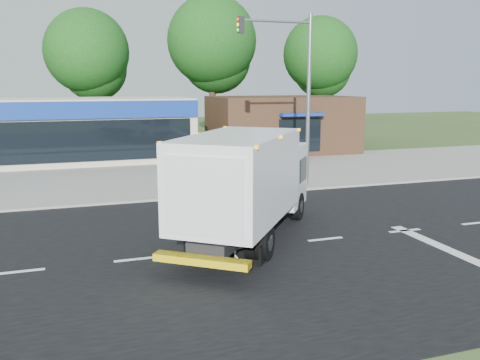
# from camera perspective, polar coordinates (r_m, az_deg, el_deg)

# --- Properties ---
(ground) EXTENTS (120.00, 120.00, 0.00)m
(ground) POSITION_cam_1_polar(r_m,az_deg,el_deg) (16.57, 9.54, -6.61)
(ground) COLOR #385123
(ground) RESTS_ON ground
(road_asphalt) EXTENTS (60.00, 14.00, 0.02)m
(road_asphalt) POSITION_cam_1_polar(r_m,az_deg,el_deg) (16.57, 9.54, -6.60)
(road_asphalt) COLOR black
(road_asphalt) RESTS_ON ground
(sidewalk) EXTENTS (60.00, 2.40, 0.12)m
(sidewalk) POSITION_cam_1_polar(r_m,az_deg,el_deg) (23.87, 0.33, -0.94)
(sidewalk) COLOR gray
(sidewalk) RESTS_ON ground
(parking_apron) EXTENTS (60.00, 9.00, 0.02)m
(parking_apron) POSITION_cam_1_polar(r_m,az_deg,el_deg) (29.33, -3.32, 1.15)
(parking_apron) COLOR gray
(parking_apron) RESTS_ON ground
(lane_markings) EXTENTS (55.20, 7.00, 0.01)m
(lane_markings) POSITION_cam_1_polar(r_m,az_deg,el_deg) (16.15, 16.08, -7.29)
(lane_markings) COLOR silver
(lane_markings) RESTS_ON road_asphalt
(ems_box_truck) EXTENTS (6.61, 7.69, 3.47)m
(ems_box_truck) POSITION_cam_1_polar(r_m,az_deg,el_deg) (15.81, 0.77, 0.16)
(ems_box_truck) COLOR black
(ems_box_truck) RESTS_ON ground
(emergency_worker) EXTENTS (0.67, 0.54, 1.70)m
(emergency_worker) POSITION_cam_1_polar(r_m,az_deg,el_deg) (14.35, -0.90, -5.70)
(emergency_worker) COLOR #C7B884
(emergency_worker) RESTS_ON ground
(retail_strip_mall) EXTENTS (18.00, 6.20, 4.00)m
(retail_strip_mall) POSITION_cam_1_polar(r_m,az_deg,el_deg) (34.01, -20.95, 5.19)
(retail_strip_mall) COLOR beige
(retail_strip_mall) RESTS_ON ground
(brown_storefront) EXTENTS (10.00, 6.70, 4.00)m
(brown_storefront) POSITION_cam_1_polar(r_m,az_deg,el_deg) (37.00, 4.76, 6.25)
(brown_storefront) COLOR #382316
(brown_storefront) RESTS_ON ground
(traffic_signal_pole) EXTENTS (3.51, 0.25, 8.00)m
(traffic_signal_pole) POSITION_cam_1_polar(r_m,az_deg,el_deg) (23.68, 6.31, 10.76)
(traffic_signal_pole) COLOR gray
(traffic_signal_pole) RESTS_ON ground
(background_trees) EXTENTS (36.77, 7.39, 12.10)m
(background_trees) POSITION_cam_1_polar(r_m,az_deg,el_deg) (42.69, -9.70, 13.96)
(background_trees) COLOR #332114
(background_trees) RESTS_ON ground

